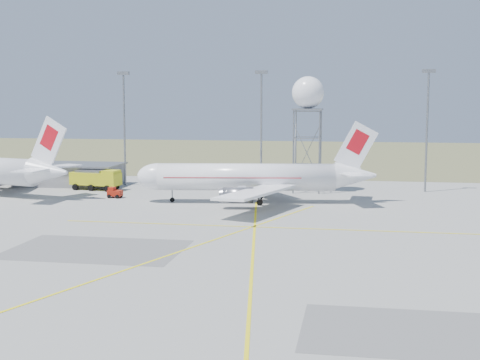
% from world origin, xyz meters
% --- Properties ---
extents(ground, '(400.00, 400.00, 0.00)m').
position_xyz_m(ground, '(0.00, 0.00, 0.00)').
color(ground, '#A3A49E').
rests_on(ground, ground).
extents(grass_strip, '(400.00, 120.00, 0.03)m').
position_xyz_m(grass_strip, '(0.00, 140.00, 0.01)').
color(grass_strip, '#536135').
rests_on(grass_strip, ground).
extents(building_grey, '(19.00, 10.00, 3.90)m').
position_xyz_m(building_grey, '(-45.00, 64.00, 1.97)').
color(building_grey, gray).
rests_on(building_grey, ground).
extents(mast_a, '(2.20, 0.50, 20.50)m').
position_xyz_m(mast_a, '(-35.00, 66.00, 12.07)').
color(mast_a, gray).
rests_on(mast_a, ground).
extents(mast_b, '(2.20, 0.50, 20.50)m').
position_xyz_m(mast_b, '(-10.00, 66.00, 12.07)').
color(mast_b, gray).
rests_on(mast_b, ground).
extents(mast_c, '(2.20, 0.50, 20.50)m').
position_xyz_m(mast_c, '(18.00, 66.00, 12.07)').
color(mast_c, gray).
rests_on(mast_c, ground).
extents(airliner_main, '(36.27, 34.97, 12.35)m').
position_xyz_m(airliner_main, '(-9.22, 49.26, 3.79)').
color(airliner_main, white).
rests_on(airliner_main, ground).
extents(radar_tower, '(5.34, 5.34, 19.34)m').
position_xyz_m(radar_tower, '(-1.67, 62.40, 10.85)').
color(radar_tower, gray).
rests_on(radar_tower, ground).
extents(fire_truck, '(9.14, 4.70, 3.51)m').
position_xyz_m(fire_truck, '(-37.55, 58.73, 1.68)').
color(fire_truck, '#C5C817').
rests_on(fire_truck, ground).
extents(baggage_tug, '(2.27, 1.87, 1.69)m').
position_xyz_m(baggage_tug, '(-31.23, 50.41, 0.64)').
color(baggage_tug, '#A11B0B').
rests_on(baggage_tug, ground).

